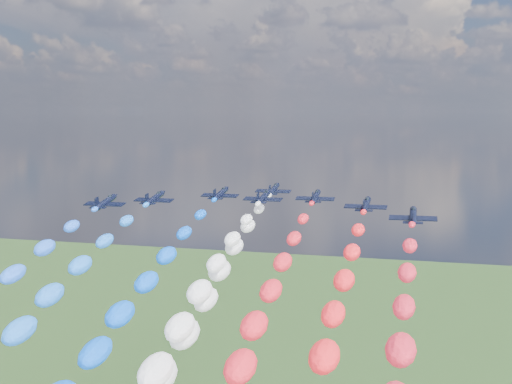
% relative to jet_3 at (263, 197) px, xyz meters
% --- Properties ---
extents(jet_0, '(8.62, 11.65, 4.34)m').
position_rel_jet_3_xyz_m(jet_0, '(-29.29, -15.87, 0.00)').
color(jet_0, black).
extents(jet_1, '(8.50, 11.57, 4.34)m').
position_rel_jet_3_xyz_m(jet_1, '(-22.07, -7.48, 0.00)').
color(jet_1, black).
extents(jet_2, '(8.58, 11.63, 4.34)m').
position_rel_jet_3_xyz_m(jet_2, '(-10.94, 3.83, 0.00)').
color(jet_2, black).
extents(jet_3, '(8.87, 11.83, 4.34)m').
position_rel_jet_3_xyz_m(jet_3, '(0.00, 0.00, 0.00)').
color(jet_3, black).
extents(jet_4, '(8.41, 11.50, 4.34)m').
position_rel_jet_3_xyz_m(jet_4, '(-1.30, 15.01, 0.00)').
color(jet_4, black).
extents(trail_4, '(5.68, 125.72, 46.33)m').
position_rel_jet_3_xyz_m(trail_4, '(-1.30, -49.69, -21.13)').
color(trail_4, silver).
extents(jet_5, '(8.62, 11.66, 4.34)m').
position_rel_jet_3_xyz_m(jet_5, '(10.72, 3.70, 0.00)').
color(jet_5, black).
extents(jet_6, '(8.47, 11.55, 4.34)m').
position_rel_jet_3_xyz_m(jet_6, '(22.60, -6.29, 0.00)').
color(jet_6, black).
extents(jet_7, '(8.67, 11.69, 4.34)m').
position_rel_jet_3_xyz_m(jet_7, '(32.18, -18.89, 0.00)').
color(jet_7, black).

